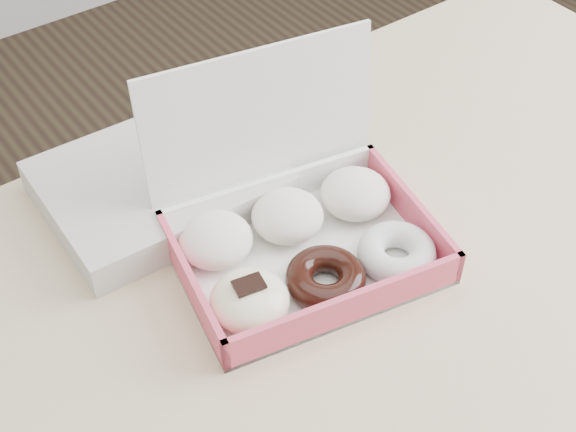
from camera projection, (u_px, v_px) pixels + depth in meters
table at (402, 294)px, 1.01m from camera, size 1.20×0.80×0.75m
donut_box at (297, 232)px, 0.93m from camera, size 0.33×0.30×0.21m
newspapers at (159, 183)px, 1.01m from camera, size 0.29×0.23×0.04m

